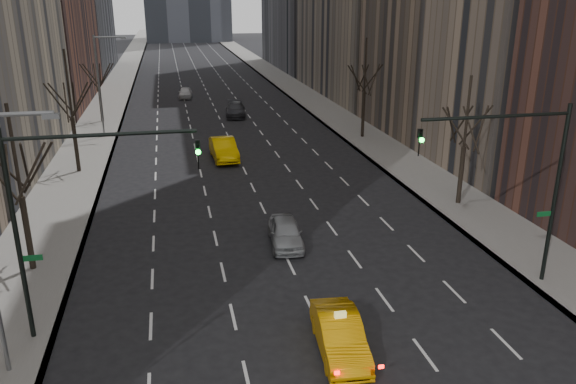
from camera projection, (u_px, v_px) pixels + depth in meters
sidewalk_left at (114, 94)px, 74.48m from camera, size 4.50×320.00×0.15m
sidewalk_right at (294, 88)px, 79.32m from camera, size 4.50×320.00×0.15m
tree_lw_b at (22, 197)px, 25.30m from camera, size 3.36×3.50×7.82m
tree_lw_c at (72, 119)px, 39.98m from camera, size 3.36×3.50×8.74m
tree_lw_d at (99, 88)px, 56.76m from camera, size 3.36×3.50×7.36m
tree_rw_b at (464, 147)px, 33.74m from camera, size 3.36×3.50×7.82m
tree_rw_c at (364, 94)px, 50.26m from camera, size 3.36×3.50×8.74m
traffic_mast_left at (62, 200)px, 19.75m from camera, size 6.69×0.39×8.00m
traffic_mast_right at (524, 169)px, 23.35m from camera, size 6.69×0.39×8.00m
streetlight_far at (102, 76)px, 49.85m from camera, size 2.83×0.22×9.00m
taxi_sedan at (340, 335)px, 20.24m from camera, size 1.87×4.45×1.43m
silver_sedan_ahead at (286, 232)px, 29.12m from camera, size 1.99×4.18×1.38m
far_taxi at (224, 149)px, 44.51m from camera, size 2.03×5.22×1.69m
far_suv_grey at (236, 109)px, 60.70m from camera, size 2.64×5.31×1.48m
far_car_white at (185, 93)px, 71.73m from camera, size 1.93×4.12×1.37m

